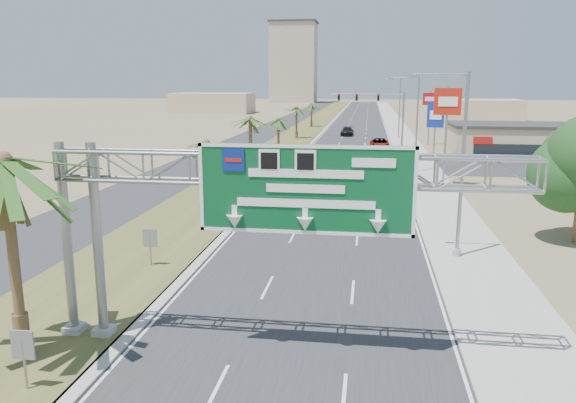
# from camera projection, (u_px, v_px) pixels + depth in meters

# --- Properties ---
(road) EXTENTS (12.00, 300.00, 0.02)m
(road) POSITION_uv_depth(u_px,v_px,m) (357.00, 128.00, 117.07)
(road) COLOR #28282B
(road) RESTS_ON ground
(sidewalk_right) EXTENTS (4.00, 300.00, 0.10)m
(sidewalk_right) POSITION_uv_depth(u_px,v_px,m) (398.00, 128.00, 115.88)
(sidewalk_right) COLOR #9E9B93
(sidewalk_right) RESTS_ON ground
(median_grass) EXTENTS (7.00, 300.00, 0.12)m
(median_grass) POSITION_uv_depth(u_px,v_px,m) (309.00, 127.00, 118.45)
(median_grass) COLOR #454D22
(median_grass) RESTS_ON ground
(opposing_road) EXTENTS (8.00, 300.00, 0.02)m
(opposing_road) POSITION_uv_depth(u_px,v_px,m) (276.00, 127.00, 119.43)
(opposing_road) COLOR #28282B
(opposing_road) RESTS_ON ground
(sign_gantry) EXTENTS (16.75, 1.24, 7.50)m
(sign_gantry) POSITION_uv_depth(u_px,v_px,m) (261.00, 185.00, 19.10)
(sign_gantry) COLOR gray
(sign_gantry) RESTS_ON ground
(palm_near) EXTENTS (5.70, 5.70, 8.35)m
(palm_near) POSITION_uv_depth(u_px,v_px,m) (3.00, 162.00, 18.18)
(palm_near) COLOR brown
(palm_near) RESTS_ON ground
(palm_row_b) EXTENTS (3.99, 3.99, 5.95)m
(palm_row_b) POSITION_uv_depth(u_px,v_px,m) (206.00, 144.00, 41.88)
(palm_row_b) COLOR brown
(palm_row_b) RESTS_ON ground
(palm_row_c) EXTENTS (3.99, 3.99, 6.75)m
(palm_row_c) POSITION_uv_depth(u_px,v_px,m) (250.00, 120.00, 57.20)
(palm_row_c) COLOR brown
(palm_row_c) RESTS_ON ground
(palm_row_d) EXTENTS (3.99, 3.99, 5.45)m
(palm_row_d) POSITION_uv_depth(u_px,v_px,m) (278.00, 120.00, 74.88)
(palm_row_d) COLOR brown
(palm_row_d) RESTS_ON ground
(palm_row_e) EXTENTS (3.99, 3.99, 6.15)m
(palm_row_e) POSITION_uv_depth(u_px,v_px,m) (296.00, 108.00, 93.13)
(palm_row_e) COLOR brown
(palm_row_e) RESTS_ON ground
(palm_row_f) EXTENTS (3.99, 3.99, 5.75)m
(palm_row_f) POSITION_uv_depth(u_px,v_px,m) (312.00, 105.00, 117.41)
(palm_row_f) COLOR brown
(palm_row_f) RESTS_ON ground
(streetlight_near) EXTENTS (3.27, 0.44, 10.00)m
(streetlight_near) POSITION_uv_depth(u_px,v_px,m) (458.00, 173.00, 29.91)
(streetlight_near) COLOR gray
(streetlight_near) RESTS_ON ground
(streetlight_mid) EXTENTS (3.27, 0.44, 10.00)m
(streetlight_mid) POSITION_uv_depth(u_px,v_px,m) (415.00, 128.00, 58.94)
(streetlight_mid) COLOR gray
(streetlight_mid) RESTS_ON ground
(streetlight_far) EXTENTS (3.27, 0.44, 10.00)m
(streetlight_far) POSITION_uv_depth(u_px,v_px,m) (398.00, 111.00, 93.78)
(streetlight_far) COLOR gray
(streetlight_far) RESTS_ON ground
(signal_mast) EXTENTS (10.28, 0.71, 8.00)m
(signal_mast) POSITION_uv_depth(u_px,v_px,m) (388.00, 115.00, 78.54)
(signal_mast) COLOR gray
(signal_mast) RESTS_ON ground
(store_building) EXTENTS (18.00, 10.00, 4.00)m
(store_building) POSITION_uv_depth(u_px,v_px,m) (524.00, 142.00, 71.02)
(store_building) COLOR tan
(store_building) RESTS_ON ground
(median_signback_a) EXTENTS (0.75, 0.08, 2.08)m
(median_signback_a) POSITION_uv_depth(u_px,v_px,m) (23.00, 349.00, 17.20)
(median_signback_a) COLOR gray
(median_signback_a) RESTS_ON ground
(median_signback_b) EXTENTS (0.75, 0.08, 2.08)m
(median_signback_b) POSITION_uv_depth(u_px,v_px,m) (150.00, 241.00, 28.91)
(median_signback_b) COLOR gray
(median_signback_b) RESTS_ON ground
(tower_distant) EXTENTS (20.00, 16.00, 35.00)m
(tower_distant) POSITION_uv_depth(u_px,v_px,m) (294.00, 63.00, 253.34)
(tower_distant) COLOR tan
(tower_distant) RESTS_ON ground
(building_distant_left) EXTENTS (24.00, 14.00, 6.00)m
(building_distant_left) POSITION_uv_depth(u_px,v_px,m) (212.00, 103.00, 171.09)
(building_distant_left) COLOR tan
(building_distant_left) RESTS_ON ground
(building_distant_right) EXTENTS (20.00, 12.00, 5.00)m
(building_distant_right) POSITION_uv_depth(u_px,v_px,m) (479.00, 110.00, 141.42)
(building_distant_right) COLOR tan
(building_distant_right) RESTS_ON ground
(car_left_lane) EXTENTS (2.24, 4.95, 1.65)m
(car_left_lane) POSITION_uv_depth(u_px,v_px,m) (310.00, 193.00, 44.65)
(car_left_lane) COLOR black
(car_left_lane) RESTS_ON ground
(car_mid_lane) EXTENTS (1.89, 4.50, 1.44)m
(car_mid_lane) POSITION_uv_depth(u_px,v_px,m) (341.00, 166.00, 59.60)
(car_mid_lane) COLOR maroon
(car_mid_lane) RESTS_ON ground
(car_right_lane) EXTENTS (2.73, 5.68, 1.56)m
(car_right_lane) POSITION_uv_depth(u_px,v_px,m) (380.00, 144.00, 79.29)
(car_right_lane) COLOR gray
(car_right_lane) RESTS_ON ground
(car_far) EXTENTS (2.29, 5.18, 1.48)m
(car_far) POSITION_uv_depth(u_px,v_px,m) (347.00, 132.00, 99.83)
(car_far) COLOR black
(car_far) RESTS_ON ground
(pole_sign_red_near) EXTENTS (2.42, 0.60, 9.12)m
(pole_sign_red_near) POSITION_uv_depth(u_px,v_px,m) (447.00, 108.00, 50.32)
(pole_sign_red_near) COLOR gray
(pole_sign_red_near) RESTS_ON ground
(pole_sign_blue) EXTENTS (2.00, 0.89, 7.23)m
(pole_sign_blue) POSITION_uv_depth(u_px,v_px,m) (435.00, 117.00, 67.41)
(pole_sign_blue) COLOR gray
(pole_sign_blue) RESTS_ON ground
(pole_sign_red_far) EXTENTS (2.21, 0.47, 8.00)m
(pole_sign_red_far) POSITION_uv_depth(u_px,v_px,m) (430.00, 103.00, 84.09)
(pole_sign_red_far) COLOR gray
(pole_sign_red_far) RESTS_ON ground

